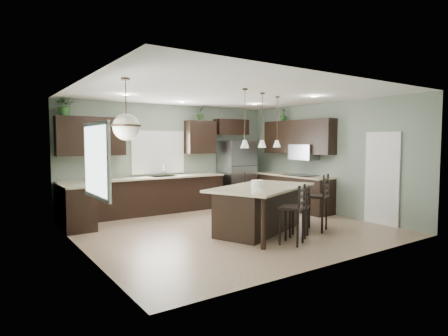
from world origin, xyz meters
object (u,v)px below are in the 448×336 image
refrigerator (237,173)px  serving_dish (257,184)px  bar_stool_center (299,212)px  kitchen_island (262,209)px  bar_stool_left (292,214)px  plant_back_left (65,105)px  bar_stool_right (316,202)px

refrigerator → serving_dish: size_ratio=7.71×
serving_dish → bar_stool_center: 0.97m
kitchen_island → serving_dish: bearing=180.0°
bar_stool_left → refrigerator: bearing=39.1°
bar_stool_left → plant_back_left: size_ratio=2.28×
bar_stool_left → bar_stool_right: (1.13, 0.46, 0.05)m
bar_stool_center → serving_dish: bearing=91.6°
refrigerator → serving_dish: (-1.69, -2.99, 0.07)m
kitchen_island → bar_stool_center: size_ratio=2.45×
refrigerator → bar_stool_right: bearing=-99.0°
refrigerator → kitchen_island: bearing=-117.3°
refrigerator → plant_back_left: size_ratio=3.91×
refrigerator → bar_stool_center: size_ratio=1.91×
bar_stool_left → bar_stool_center: bearing=3.4°
bar_stool_center → bar_stool_right: bar_stool_right is taller
refrigerator → kitchen_island: refrigerator is taller
kitchen_island → bar_stool_right: (0.95, -0.57, 0.12)m
refrigerator → bar_stool_center: 3.87m
kitchen_island → bar_stool_right: size_ratio=2.02×
refrigerator → bar_stool_center: refrigerator is taller
refrigerator → serving_dish: 3.43m
bar_stool_right → plant_back_left: 5.83m
bar_stool_left → bar_stool_center: size_ratio=1.11×
serving_dish → bar_stool_center: size_ratio=0.25×
serving_dish → plant_back_left: (-2.87, 3.21, 1.64)m
bar_stool_left → bar_stool_right: bar_stool_right is taller
bar_stool_left → bar_stool_right: 1.22m
kitchen_island → serving_dish: 0.57m
plant_back_left → refrigerator: bearing=-2.7°
refrigerator → bar_stool_left: 4.31m
refrigerator → bar_stool_left: refrigerator is taller
bar_stool_right → plant_back_left: (-4.01, 3.70, 2.05)m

